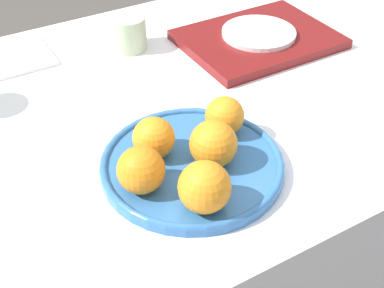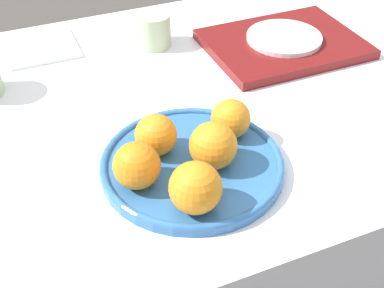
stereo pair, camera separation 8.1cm
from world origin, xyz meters
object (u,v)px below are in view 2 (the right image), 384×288
at_px(fruit_platter, 192,164).
at_px(side_plate, 284,38).
at_px(orange_4, 195,188).
at_px(orange_3, 137,166).
at_px(orange_0, 231,119).
at_px(cup_0, 153,30).
at_px(napkin, 41,48).
at_px(orange_2, 156,135).
at_px(serving_tray, 283,44).
at_px(orange_1, 213,146).

distance_m(fruit_platter, side_plate, 0.44).
bearing_deg(orange_4, orange_3, 126.73).
bearing_deg(orange_3, orange_0, 16.76).
relative_size(cup_0, napkin, 0.52).
bearing_deg(orange_0, side_plate, 44.51).
distance_m(fruit_platter, orange_2, 0.07).
height_order(orange_4, napkin, orange_4).
distance_m(orange_0, napkin, 0.50).
relative_size(serving_tray, side_plate, 2.00).
xyz_separation_m(orange_3, serving_tray, (0.43, 0.30, -0.04)).
height_order(orange_2, cup_0, orange_2).
relative_size(fruit_platter, orange_4, 3.83).
bearing_deg(orange_1, orange_2, 137.43).
relative_size(serving_tray, cup_0, 4.13).
xyz_separation_m(orange_3, side_plate, (0.43, 0.30, -0.02)).
height_order(orange_4, side_plate, orange_4).
relative_size(orange_3, side_plate, 0.44).
xyz_separation_m(side_plate, napkin, (-0.48, 0.20, -0.02)).
distance_m(fruit_platter, orange_0, 0.10).
height_order(orange_0, orange_3, orange_3).
bearing_deg(fruit_platter, napkin, 106.85).
bearing_deg(fruit_platter, serving_tray, 40.44).
relative_size(orange_1, orange_3, 1.05).
distance_m(orange_1, orange_4, 0.10).
bearing_deg(fruit_platter, cup_0, 78.48).
xyz_separation_m(orange_3, orange_4, (0.06, -0.08, 0.00)).
bearing_deg(serving_tray, orange_4, -134.35).
height_order(serving_tray, side_plate, side_plate).
bearing_deg(orange_4, orange_0, 47.87).
height_order(fruit_platter, cup_0, cup_0).
height_order(side_plate, napkin, side_plate).
distance_m(orange_1, cup_0, 0.43).
distance_m(orange_0, orange_2, 0.13).
distance_m(fruit_platter, serving_tray, 0.44).
xyz_separation_m(orange_4, serving_tray, (0.37, 0.38, -0.04)).
xyz_separation_m(orange_3, cup_0, (0.18, 0.42, -0.01)).
bearing_deg(cup_0, side_plate, -26.02).
relative_size(orange_3, cup_0, 0.91).
xyz_separation_m(serving_tray, cup_0, (-0.25, 0.12, 0.03)).
relative_size(orange_2, napkin, 0.45).
distance_m(orange_1, orange_3, 0.12).
bearing_deg(serving_tray, orange_3, -145.06).
xyz_separation_m(fruit_platter, cup_0, (0.08, 0.41, 0.03)).
distance_m(fruit_platter, cup_0, 0.42).
bearing_deg(napkin, orange_1, -70.84).
relative_size(orange_1, orange_2, 1.11).
bearing_deg(orange_3, orange_1, -1.74).
bearing_deg(orange_2, orange_4, -86.93).
height_order(serving_tray, cup_0, cup_0).
relative_size(orange_1, side_plate, 0.46).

